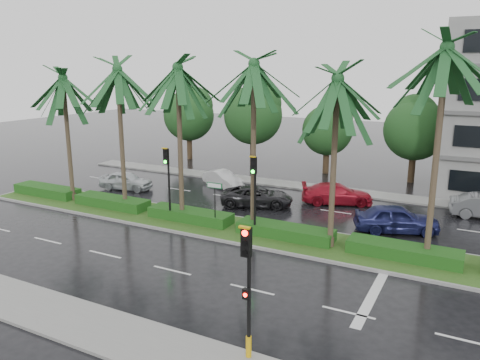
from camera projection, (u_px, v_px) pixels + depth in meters
The scene contains 17 objects.
ground at pixel (227, 236), 25.29m from camera, with size 120.00×120.00×0.00m, color black.
near_sidewalk at pixel (85, 324), 16.50m from camera, with size 40.00×2.40×0.12m, color gray.
far_sidewalk at pixel (303, 186), 35.61m from camera, with size 40.00×2.00×0.12m, color gray.
median at pixel (235, 229), 26.14m from camera, with size 36.00×4.00×0.15m.
hedge at pixel (235, 223), 26.05m from camera, with size 35.20×1.40×0.60m.
lane_markings at pixel (275, 248), 23.55m from camera, with size 34.00×13.06×0.01m.
palm_row at pixel (214, 81), 24.82m from camera, with size 26.30×4.20×10.36m.
signal_near at pixel (248, 287), 13.91m from camera, with size 0.34×0.45×4.36m.
signal_median_left at pixel (168, 173), 26.65m from camera, with size 0.34×0.42×4.36m.
signal_median_right at pixel (254, 184), 24.17m from camera, with size 0.34×0.42×4.36m.
street_sign at pixel (215, 194), 25.66m from camera, with size 0.95×0.09×2.60m.
bg_trees at pixel (327, 119), 39.38m from camera, with size 33.05×5.33×7.70m.
car_silver at pixel (126, 181), 34.79m from camera, with size 3.98×1.60×1.36m, color silver.
car_white at pixel (223, 179), 35.61m from camera, with size 3.72×1.30×1.23m, color #BCBCBC.
car_darkgrey at pixel (257, 196), 30.63m from camera, with size 4.70×2.17×1.31m, color #242326.
car_red at pixel (337, 194), 31.17m from camera, with size 4.68×1.90×1.36m, color #A51222.
car_blue at pixel (397, 219), 25.72m from camera, with size 4.53×1.82×1.54m, color navy.
Camera 1 is at (11.73, -20.81, 8.87)m, focal length 35.00 mm.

